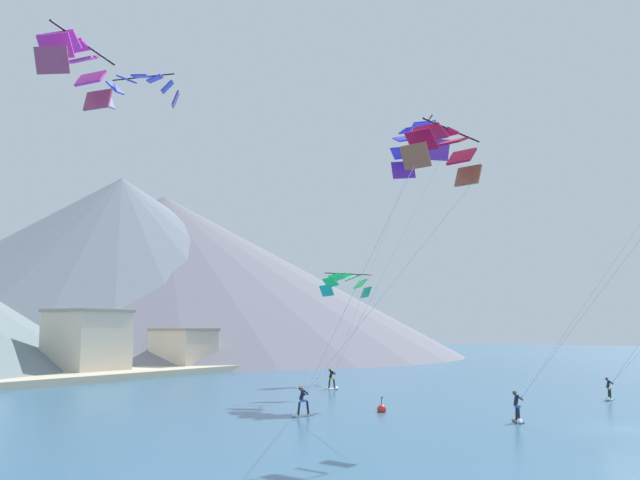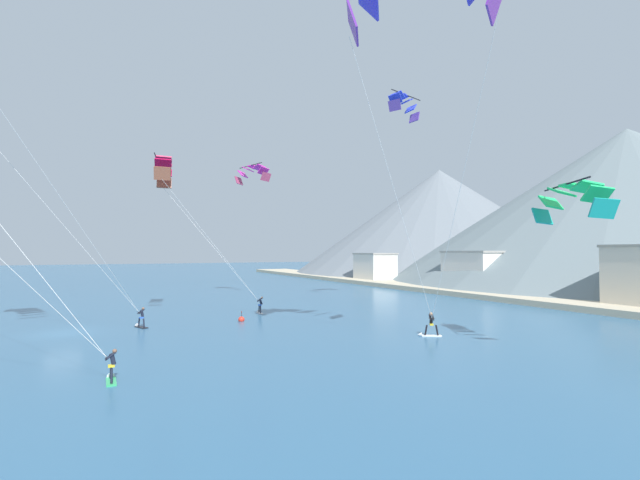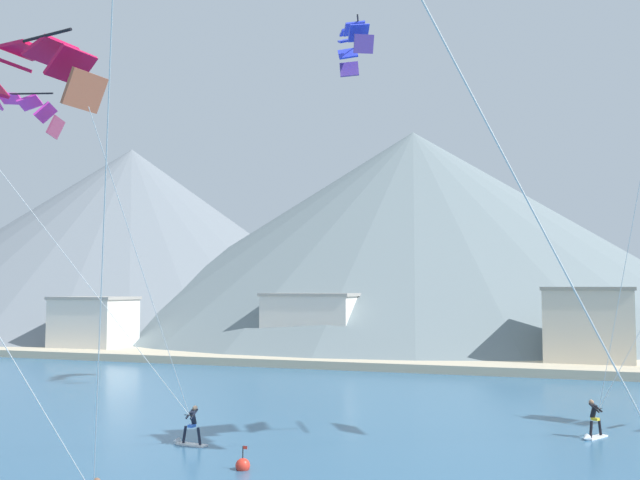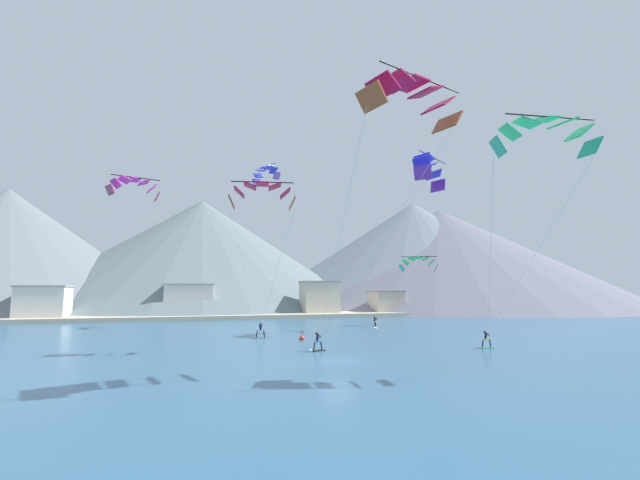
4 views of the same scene
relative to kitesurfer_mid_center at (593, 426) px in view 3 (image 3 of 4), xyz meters
name	(u,v)px [view 3 (image 3 of 4)]	position (x,y,z in m)	size (l,w,h in m)	color
kitesurfer_mid_center	(593,426)	(0.00, 0.00, 0.00)	(1.24, 1.70, 1.80)	white
kitesurfer_far_left	(188,432)	(-16.94, -7.14, -0.01)	(1.78, 0.65, 1.78)	white
parafoil_kite_far_left	(27,75)	(-18.16, -16.30, 13.50)	(6.27, 10.15, 13.66)	#9D5339
parafoil_kite_distant_high_outer	(353,43)	(-13.91, 8.82, 22.50)	(3.67, 5.68, 2.54)	#513792
parafoil_kite_distant_low_drift	(10,110)	(-30.72, -3.37, 16.41)	(5.71, 3.69, 2.42)	#A73C60
race_marker_buoy	(243,466)	(-12.84, -10.29, -0.40)	(0.56, 0.56, 1.02)	red
shoreline_strip	(415,362)	(-13.59, 27.02, -0.20)	(180.00, 10.00, 0.70)	beige
shore_building_harbour_front	(94,325)	(-48.19, 28.54, 2.44)	(7.77, 6.11, 5.96)	silver
shore_building_promenade_mid	(311,325)	(-24.73, 31.10, 2.64)	(9.13, 5.51, 6.37)	silver
shore_building_quay_west	(587,328)	(0.74, 29.48, 2.95)	(7.39, 6.29, 6.97)	beige
mountain_peak_west_ridge	(130,239)	(-67.73, 64.26, 14.25)	(83.27, 83.27, 29.60)	slate
mountain_peak_central_summit	(414,232)	(-22.24, 70.87, 14.76)	(95.49, 95.49, 30.62)	slate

